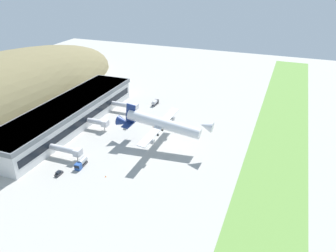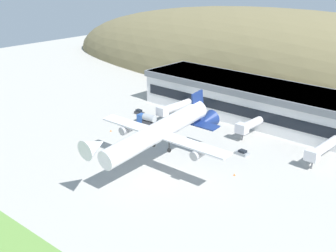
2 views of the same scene
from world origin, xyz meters
The scene contains 13 objects.
ground_plane centered at (0.00, 0.00, 0.00)m, with size 380.02×380.02×0.00m, color #ADAAA3.
grass_strip_foreground centered at (0.00, -46.16, 0.04)m, with size 342.02×25.69×0.08m, color #669342.
terminal_building centered at (-0.52, 57.05, 6.84)m, with size 96.39×22.48×12.08m.
jetway_0 centered at (-27.32, 37.86, 3.99)m, with size 3.38×15.35×5.43m.
jetway_1 centered at (1.34, 39.93, 3.99)m, with size 3.38×11.48×5.43m.
jetway_2 centered at (25.90, 37.47, 3.99)m, with size 3.38×16.11×5.43m.
cargo_airplane centered at (-2.43, 4.45, 10.89)m, with size 40.94×46.17×12.50m.
service_car_0 centered at (-39.31, 33.51, 0.70)m, with size 3.70×1.66×1.69m.
service_car_1 centered at (7.39, 27.66, 0.61)m, with size 3.83×2.11×1.47m.
fuel_truck centered at (-30.80, 28.72, 1.53)m, with size 7.07×2.88×3.24m.
box_truck centered at (41.47, 26.32, 1.44)m, with size 6.10×2.28×3.04m.
traffic_cone_0 centered at (13.16, 15.44, 0.28)m, with size 0.52×0.52×0.58m.
traffic_cone_1 centered at (-33.86, 15.52, 0.28)m, with size 0.52×0.52×0.58m.
Camera 1 is at (-124.50, -45.68, 74.84)m, focal length 35.00 mm.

